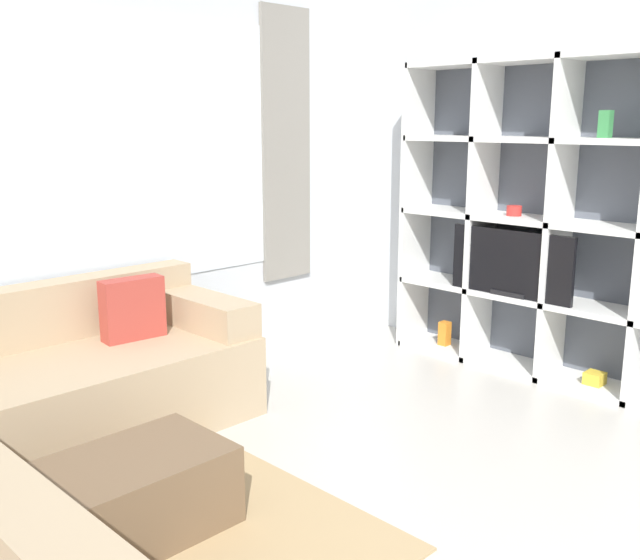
# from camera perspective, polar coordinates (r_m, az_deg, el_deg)

# --- Properties ---
(wall_back) EXTENTS (5.83, 0.11, 2.70)m
(wall_back) POSITION_cam_1_polar(r_m,az_deg,el_deg) (4.37, -17.48, 8.49)
(wall_back) COLOR silver
(wall_back) RESTS_ON ground_plane
(wall_right) EXTENTS (0.07, 4.26, 2.70)m
(wall_right) POSITION_cam_1_polar(r_m,az_deg,el_deg) (4.95, 17.46, 8.82)
(wall_right) COLOR silver
(wall_right) RESTS_ON ground_plane
(area_rug) EXTENTS (2.02, 1.81, 0.01)m
(area_rug) POSITION_cam_1_polar(r_m,az_deg,el_deg) (3.02, -18.54, -20.50)
(area_rug) COLOR tan
(area_rug) RESTS_ON ground_plane
(shelving_unit) EXTENTS (0.35, 2.26, 2.02)m
(shelving_unit) POSITION_cam_1_polar(r_m,az_deg,el_deg) (4.72, 18.69, 4.24)
(shelving_unit) COLOR #515660
(shelving_unit) RESTS_ON ground_plane
(couch_main) EXTENTS (1.94, 0.88, 0.79)m
(couch_main) POSITION_cam_1_polar(r_m,az_deg,el_deg) (3.93, -19.92, -7.91)
(couch_main) COLOR tan
(couch_main) RESTS_ON ground_plane
(ottoman) EXTENTS (0.75, 0.49, 0.34)m
(ottoman) POSITION_cam_1_polar(r_m,az_deg,el_deg) (3.04, -14.82, -16.44)
(ottoman) COLOR brown
(ottoman) RESTS_ON ground_plane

